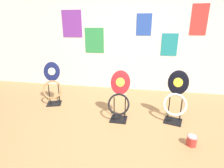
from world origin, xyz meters
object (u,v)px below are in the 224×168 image
toilet_seat_display_jazz_black (176,98)px  paint_can (192,140)px  toilet_seat_display_crimson_swirl (119,98)px  toilet_seat_display_navy_moon (53,86)px

toilet_seat_display_jazz_black → paint_can: (0.15, -0.63, -0.33)m
toilet_seat_display_crimson_swirl → paint_can: (1.07, -0.54, -0.31)m
toilet_seat_display_jazz_black → paint_can: size_ratio=6.05×
toilet_seat_display_navy_moon → toilet_seat_display_jazz_black: bearing=-6.8°
toilet_seat_display_jazz_black → toilet_seat_display_crimson_swirl: bearing=-174.1°
toilet_seat_display_crimson_swirl → paint_can: bearing=-26.6°
toilet_seat_display_jazz_black → paint_can: toilet_seat_display_jazz_black is taller
toilet_seat_display_crimson_swirl → toilet_seat_display_navy_moon: toilet_seat_display_navy_moon is taller
toilet_seat_display_crimson_swirl → toilet_seat_display_jazz_black: size_ratio=0.96×
toilet_seat_display_crimson_swirl → toilet_seat_display_navy_moon: 1.47m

